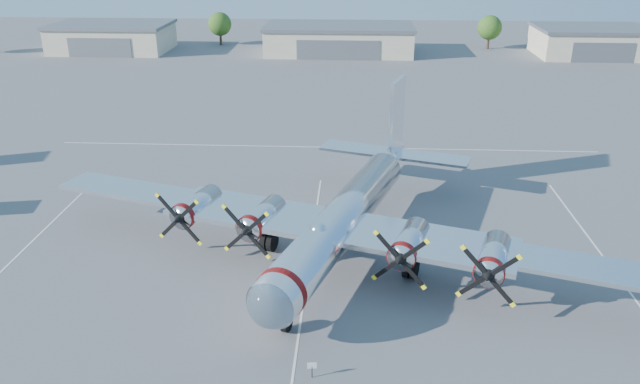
# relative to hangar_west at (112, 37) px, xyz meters

# --- Properties ---
(ground) EXTENTS (260.00, 260.00, 0.00)m
(ground) POSITION_rel_hangar_west_xyz_m (45.00, -81.96, -2.71)
(ground) COLOR #5D5D60
(ground) RESTS_ON ground
(parking_lines) EXTENTS (60.00, 50.08, 0.01)m
(parking_lines) POSITION_rel_hangar_west_xyz_m (45.00, -83.71, -2.71)
(parking_lines) COLOR silver
(parking_lines) RESTS_ON ground
(hangar_west) EXTENTS (22.60, 14.60, 5.40)m
(hangar_west) POSITION_rel_hangar_west_xyz_m (0.00, 0.00, 0.00)
(hangar_west) COLOR #BAB194
(hangar_west) RESTS_ON ground
(hangar_center) EXTENTS (28.60, 14.60, 5.40)m
(hangar_center) POSITION_rel_hangar_west_xyz_m (45.00, -0.00, -0.00)
(hangar_center) COLOR #BAB194
(hangar_center) RESTS_ON ground
(hangar_east) EXTENTS (20.60, 14.60, 5.40)m
(hangar_east) POSITION_rel_hangar_west_xyz_m (93.00, 0.00, 0.00)
(hangar_east) COLOR #BAB194
(hangar_east) RESTS_ON ground
(tree_west) EXTENTS (4.80, 4.80, 6.64)m
(tree_west) POSITION_rel_hangar_west_xyz_m (20.00, 8.04, 1.51)
(tree_west) COLOR #382619
(tree_west) RESTS_ON ground
(tree_east) EXTENTS (4.80, 4.80, 6.64)m
(tree_east) POSITION_rel_hangar_west_xyz_m (75.00, 6.04, 1.51)
(tree_east) COLOR #382619
(tree_east) RESTS_ON ground
(main_bomber_b29) EXTENTS (54.57, 45.15, 10.37)m
(main_bomber_b29) POSITION_rel_hangar_west_xyz_m (47.69, -81.17, -2.71)
(main_bomber_b29) COLOR white
(main_bomber_b29) RESTS_ON ground
(info_placard) EXTENTS (0.52, 0.09, 0.98)m
(info_placard) POSITION_rel_hangar_west_xyz_m (46.06, -95.82, -2.02)
(info_placard) COLOR black
(info_placard) RESTS_ON ground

